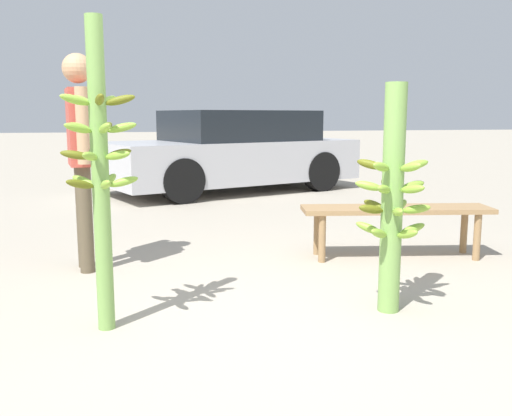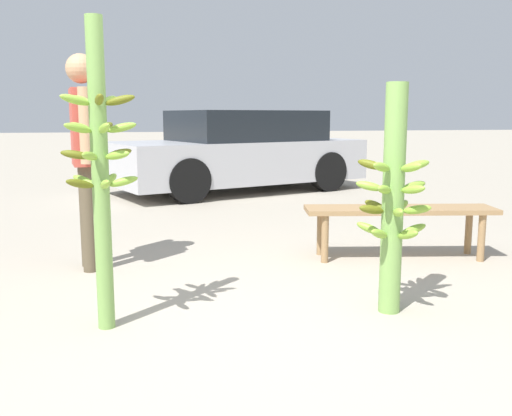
{
  "view_description": "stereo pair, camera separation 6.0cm",
  "coord_description": "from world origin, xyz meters",
  "px_view_note": "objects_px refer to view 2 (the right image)",
  "views": [
    {
      "loc": [
        -0.72,
        -2.86,
        1.2
      ],
      "look_at": [
        0.06,
        0.39,
        0.66
      ],
      "focal_mm": 40.0,
      "sensor_mm": 36.0,
      "label": 1
    },
    {
      "loc": [
        -0.66,
        -2.87,
        1.2
      ],
      "look_at": [
        0.06,
        0.39,
        0.66
      ],
      "focal_mm": 40.0,
      "sensor_mm": 36.0,
      "label": 2
    }
  ],
  "objects_px": {
    "banana_stalk_left": "(100,167)",
    "banana_stalk_center": "(393,200)",
    "vendor_person": "(84,142)",
    "parked_car": "(240,152)",
    "market_bench": "(400,215)"
  },
  "relations": [
    {
      "from": "banana_stalk_left",
      "to": "parked_car",
      "type": "height_order",
      "value": "banana_stalk_left"
    },
    {
      "from": "banana_stalk_center",
      "to": "vendor_person",
      "type": "relative_size",
      "value": 0.84
    },
    {
      "from": "market_bench",
      "to": "parked_car",
      "type": "distance_m",
      "value": 4.64
    },
    {
      "from": "banana_stalk_left",
      "to": "vendor_person",
      "type": "bearing_deg",
      "value": 97.54
    },
    {
      "from": "banana_stalk_left",
      "to": "parked_car",
      "type": "xyz_separation_m",
      "value": [
        1.87,
        5.73,
        -0.3
      ]
    },
    {
      "from": "banana_stalk_left",
      "to": "market_bench",
      "type": "distance_m",
      "value": 2.68
    },
    {
      "from": "banana_stalk_center",
      "to": "parked_car",
      "type": "relative_size",
      "value": 0.32
    },
    {
      "from": "market_bench",
      "to": "banana_stalk_center",
      "type": "bearing_deg",
      "value": -107.86
    },
    {
      "from": "vendor_person",
      "to": "parked_car",
      "type": "distance_m",
      "value": 4.86
    },
    {
      "from": "vendor_person",
      "to": "market_bench",
      "type": "height_order",
      "value": "vendor_person"
    },
    {
      "from": "vendor_person",
      "to": "parked_car",
      "type": "height_order",
      "value": "vendor_person"
    },
    {
      "from": "banana_stalk_left",
      "to": "banana_stalk_center",
      "type": "distance_m",
      "value": 1.72
    },
    {
      "from": "vendor_person",
      "to": "parked_car",
      "type": "xyz_separation_m",
      "value": [
        2.05,
        4.39,
        -0.38
      ]
    },
    {
      "from": "banana_stalk_left",
      "to": "banana_stalk_center",
      "type": "relative_size",
      "value": 1.24
    },
    {
      "from": "banana_stalk_left",
      "to": "banana_stalk_center",
      "type": "xyz_separation_m",
      "value": [
        1.7,
        -0.1,
        -0.22
      ]
    }
  ]
}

